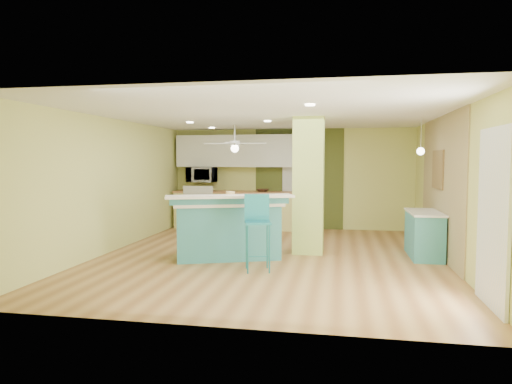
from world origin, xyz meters
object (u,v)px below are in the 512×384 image
at_px(side_counter, 424,234).
at_px(fruit_bowl, 263,190).
at_px(peninsula, 227,228).
at_px(canister, 230,197).
at_px(bar_stool, 257,220).

height_order(side_counter, fruit_bowl, fruit_bowl).
relative_size(peninsula, canister, 11.83).
xyz_separation_m(peninsula, fruit_bowl, (0.06, 3.30, 0.45)).
bearing_deg(canister, peninsula, 128.21).
bearing_deg(fruit_bowl, bar_stool, -81.42).
height_order(peninsula, canister, canister).
distance_m(peninsula, bar_stool, 1.09).
bearing_deg(fruit_bowl, canister, -89.75).
distance_m(side_counter, canister, 3.50).
xyz_separation_m(bar_stool, canister, (-0.60, 0.70, 0.29)).
height_order(bar_stool, side_counter, bar_stool).
bearing_deg(bar_stool, canister, 115.77).
relative_size(bar_stool, side_counter, 0.94).
distance_m(bar_stool, canister, 0.97).
height_order(side_counter, canister, canister).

